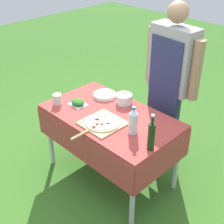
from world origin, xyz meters
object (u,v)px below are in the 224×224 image
at_px(pizza_on_peel, 102,123).
at_px(person_cook, 171,75).
at_px(herb_container, 78,102).
at_px(mixing_tub, 124,99).
at_px(water_bottle, 133,121).
at_px(oil_bottle, 151,136).
at_px(prep_table, 110,123).
at_px(plate_stack, 104,95).
at_px(sauce_jar, 57,100).

bearing_deg(pizza_on_peel, person_cook, 80.43).
height_order(herb_container, mixing_tub, mixing_tub).
bearing_deg(water_bottle, oil_bottle, -15.34).
relative_size(prep_table, plate_stack, 5.61).
distance_m(pizza_on_peel, plate_stack, 0.52).
distance_m(prep_table, mixing_tub, 0.29).
xyz_separation_m(person_cook, sauce_jar, (-0.71, -0.86, -0.22)).
relative_size(pizza_on_peel, water_bottle, 2.09).
height_order(prep_table, water_bottle, water_bottle).
distance_m(herb_container, plate_stack, 0.31).
height_order(oil_bottle, mixing_tub, oil_bottle).
xyz_separation_m(person_cook, oil_bottle, (0.39, -0.77, -0.14)).
xyz_separation_m(herb_container, sauce_jar, (-0.15, -0.13, 0.02)).
height_order(oil_bottle, water_bottle, oil_bottle).
xyz_separation_m(oil_bottle, mixing_tub, (-0.65, 0.39, -0.08)).
relative_size(oil_bottle, plate_stack, 1.38).
xyz_separation_m(water_bottle, herb_container, (-0.70, -0.02, -0.09)).
bearing_deg(plate_stack, oil_bottle, -21.28).
relative_size(pizza_on_peel, sauce_jar, 4.98).
bearing_deg(mixing_tub, pizza_on_peel, -73.62).
xyz_separation_m(pizza_on_peel, plate_stack, (-0.36, 0.37, 0.00)).
xyz_separation_m(pizza_on_peel, oil_bottle, (0.53, 0.03, 0.11)).
distance_m(pizza_on_peel, water_bottle, 0.32).
bearing_deg(herb_container, pizza_on_peel, -9.62).
height_order(mixing_tub, sauce_jar, sauce_jar).
relative_size(person_cook, herb_container, 9.95).
distance_m(prep_table, herb_container, 0.39).
bearing_deg(water_bottle, prep_table, 168.78).
relative_size(person_cook, plate_stack, 7.37).
relative_size(prep_table, oil_bottle, 4.07).
height_order(water_bottle, herb_container, water_bottle).
height_order(prep_table, mixing_tub, mixing_tub).
bearing_deg(herb_container, plate_stack, 78.69).
distance_m(oil_bottle, sauce_jar, 1.11).
bearing_deg(water_bottle, mixing_tub, 141.73).
relative_size(pizza_on_peel, plate_stack, 2.29).
bearing_deg(prep_table, person_cook, 72.09).
height_order(plate_stack, sauce_jar, sauce_jar).
distance_m(water_bottle, mixing_tub, 0.52).
bearing_deg(herb_container, sauce_jar, -138.46).
height_order(water_bottle, mixing_tub, water_bottle).
bearing_deg(prep_table, sauce_jar, -155.94).
bearing_deg(sauce_jar, mixing_tub, 46.94).
height_order(oil_bottle, sauce_jar, oil_bottle).
height_order(oil_bottle, plate_stack, oil_bottle).
bearing_deg(water_bottle, sauce_jar, -169.46).
bearing_deg(plate_stack, pizza_on_peel, -46.26).
relative_size(prep_table, person_cook, 0.76).
xyz_separation_m(prep_table, herb_container, (-0.36, -0.09, 0.12)).
xyz_separation_m(water_bottle, sauce_jar, (-0.85, -0.16, -0.07)).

